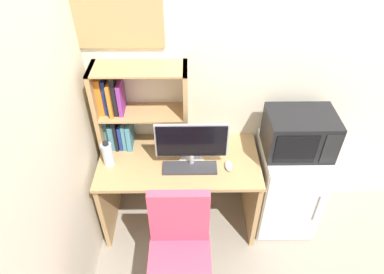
% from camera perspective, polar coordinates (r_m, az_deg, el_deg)
% --- Properties ---
extents(wall_back, '(6.40, 0.04, 2.60)m').
position_cam_1_polar(wall_back, '(2.84, 26.02, 9.63)').
color(wall_back, silver).
rests_on(wall_back, ground_plane).
extents(desk, '(1.23, 0.62, 0.74)m').
position_cam_1_polar(desk, '(2.78, -2.09, -7.18)').
color(desk, tan).
rests_on(desk, ground_plane).
extents(hutch_bookshelf, '(0.68, 0.26, 0.69)m').
position_cam_1_polar(hutch_bookshelf, '(2.59, -10.56, 4.62)').
color(hutch_bookshelf, tan).
rests_on(hutch_bookshelf, desk).
extents(monitor, '(0.53, 0.20, 0.38)m').
position_cam_1_polar(monitor, '(2.44, -0.06, -1.11)').
color(monitor, '#B7B7BC').
rests_on(monitor, desk).
extents(keyboard, '(0.40, 0.13, 0.02)m').
position_cam_1_polar(keyboard, '(2.54, -0.37, -5.19)').
color(keyboard, '#333338').
rests_on(keyboard, desk).
extents(computer_mouse, '(0.06, 0.11, 0.03)m').
position_cam_1_polar(computer_mouse, '(2.56, 6.16, -4.81)').
color(computer_mouse, silver).
rests_on(computer_mouse, desk).
extents(water_bottle, '(0.08, 0.08, 0.21)m').
position_cam_1_polar(water_bottle, '(2.59, -13.92, -2.80)').
color(water_bottle, silver).
rests_on(water_bottle, desk).
extents(mini_fridge, '(0.48, 0.55, 0.81)m').
position_cam_1_polar(mini_fridge, '(2.99, 15.43, -7.81)').
color(mini_fridge, white).
rests_on(mini_fridge, ground_plane).
extents(microwave, '(0.49, 0.36, 0.32)m').
position_cam_1_polar(microwave, '(2.62, 17.52, 0.61)').
color(microwave, black).
rests_on(microwave, mini_fridge).
extents(desk_chair, '(0.47, 0.47, 0.97)m').
position_cam_1_polar(desk_chair, '(2.45, -2.01, -19.86)').
color(desk_chair, black).
rests_on(desk_chair, ground_plane).
extents(wall_corkboard, '(0.69, 0.02, 0.49)m').
position_cam_1_polar(wall_corkboard, '(2.38, -13.66, 19.67)').
color(wall_corkboard, tan).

